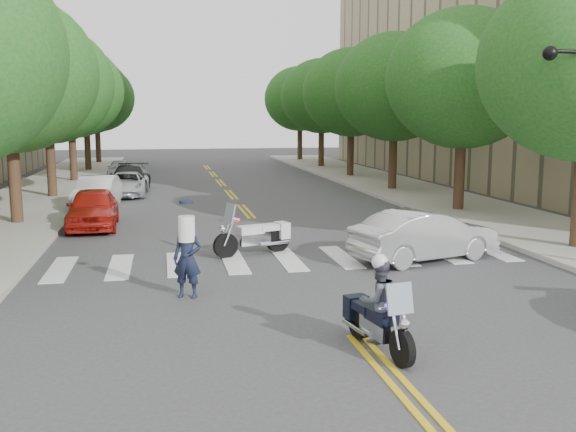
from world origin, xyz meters
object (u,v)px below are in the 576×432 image
object	(u,v)px
officer_standing	(187,259)
motorcycle_parked	(259,236)
motorcycle_police	(377,307)
convertible	(425,235)

from	to	relation	value
officer_standing	motorcycle_parked	bearing A→B (deg)	83.40
motorcycle_police	convertible	distance (m)	7.40
motorcycle_parked	officer_standing	world-z (taller)	officer_standing
motorcycle_police	motorcycle_parked	distance (m)	8.22
officer_standing	convertible	xyz separation A→B (m)	(6.71, 2.51, -0.17)
motorcycle_parked	officer_standing	distance (m)	4.80
motorcycle_police	motorcycle_parked	bearing A→B (deg)	-94.44
motorcycle_parked	officer_standing	size ratio (longest dim) A/B	1.33
motorcycle_parked	officer_standing	bearing A→B (deg)	132.12
motorcycle_parked	convertible	bearing A→B (deg)	-131.01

